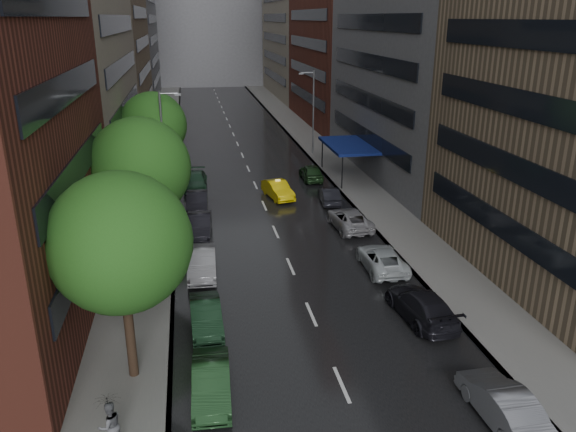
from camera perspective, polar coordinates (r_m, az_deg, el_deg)
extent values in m
cube|color=black|center=(66.93, -5.00, 6.95)|extent=(14.00, 140.00, 0.01)
cube|color=gray|center=(66.76, -12.76, 6.57)|extent=(4.00, 140.00, 0.15)
cube|color=gray|center=(68.27, 2.60, 7.32)|extent=(4.00, 140.00, 0.15)
cube|color=#937A5B|center=(79.71, -17.49, 16.17)|extent=(8.00, 28.00, 22.00)
cube|color=slate|center=(55.17, 12.48, 16.49)|extent=(8.00, 28.00, 24.00)
cube|color=gray|center=(111.03, 0.71, 19.29)|extent=(8.00, 32.00, 28.00)
cube|color=slate|center=(133.21, -8.12, 20.02)|extent=(40.00, 14.00, 32.00)
cylinder|color=#382619|center=(24.52, -15.84, -10.71)|extent=(0.40, 0.40, 4.98)
sphere|color=#1E5116|center=(22.91, -16.69, -2.60)|extent=(5.69, 5.69, 5.69)
cylinder|color=#382619|center=(34.44, -14.29, -1.43)|extent=(0.40, 0.40, 5.11)
sphere|color=#1E5116|center=(33.30, -14.84, 4.74)|extent=(5.84, 5.84, 5.84)
cylinder|color=#382619|center=(49.20, -13.20, 4.79)|extent=(0.40, 0.40, 4.85)
sphere|color=#1E5116|center=(48.44, -13.54, 8.95)|extent=(5.54, 5.54, 5.54)
imported|color=#DEBE0B|center=(47.60, -1.04, 2.70)|extent=(2.42, 4.68, 1.47)
imported|color=#1C3F1F|center=(23.66, -7.81, -16.43)|extent=(1.67, 4.37, 1.42)
imported|color=#16301D|center=(28.24, -8.33, -10.02)|extent=(1.60, 4.29, 1.40)
imported|color=gray|center=(33.82, -8.75, -4.70)|extent=(1.80, 4.76, 1.55)
imported|color=black|center=(39.61, -9.04, -1.01)|extent=(1.99, 4.86, 1.57)
imported|color=black|center=(44.86, -9.22, 1.41)|extent=(1.81, 4.67, 1.52)
imported|color=#1B3C27|center=(51.04, -9.39, 3.58)|extent=(2.27, 5.02, 1.43)
imported|color=slate|center=(23.81, 20.93, -17.34)|extent=(1.73, 4.58, 1.49)
imported|color=black|center=(29.56, 13.39, -8.80)|extent=(2.56, 5.43, 1.53)
imported|color=silver|center=(34.63, 9.51, -4.31)|extent=(2.39, 4.97, 1.36)
imported|color=gray|center=(40.90, 6.26, -0.32)|extent=(2.63, 5.23, 1.42)
imported|color=black|center=(46.43, 4.21, 2.12)|extent=(1.77, 4.15, 1.33)
imported|color=#183417|center=(52.97, 2.36, 4.47)|extent=(1.89, 4.48, 1.51)
imported|color=#55565A|center=(21.86, -17.63, -19.61)|extent=(1.11, 1.03, 1.82)
imported|color=black|center=(21.41, -17.84, -18.07)|extent=(0.96, 0.98, 0.88)
cylinder|color=gray|center=(46.21, -12.55, 6.74)|extent=(0.18, 0.18, 9.00)
cube|color=gray|center=(45.45, -11.15, 12.02)|extent=(0.50, 0.22, 0.16)
cylinder|color=gray|center=(62.37, 2.59, 10.43)|extent=(0.18, 0.18, 9.00)
cube|color=gray|center=(61.55, 1.33, 14.26)|extent=(0.50, 0.22, 0.16)
cube|color=navy|center=(53.42, 6.17, 7.14)|extent=(4.00, 8.00, 0.25)
cylinder|color=black|center=(49.80, 5.53, 4.47)|extent=(0.12, 0.12, 3.00)
cylinder|color=black|center=(56.93, 3.50, 6.44)|extent=(0.12, 0.12, 3.00)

